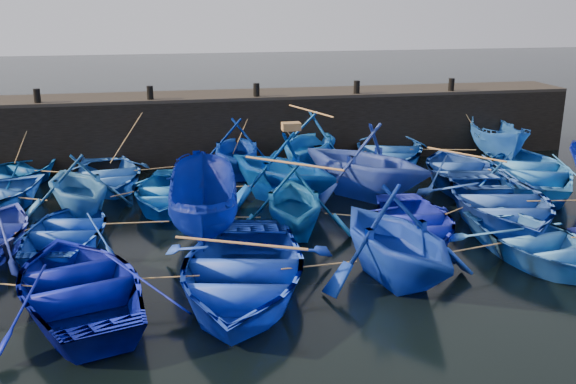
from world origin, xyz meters
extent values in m
plane|color=black|center=(0.00, 0.00, 0.00)|extent=(120.00, 120.00, 0.00)
cube|color=black|center=(0.00, 10.50, 1.25)|extent=(26.00, 2.50, 2.50)
cube|color=black|center=(0.00, 10.50, 2.56)|extent=(26.00, 2.50, 0.12)
cylinder|color=black|center=(-8.00, 9.60, 2.87)|extent=(0.24, 0.24, 0.50)
cylinder|color=black|center=(-4.00, 9.60, 2.87)|extent=(0.24, 0.24, 0.50)
cylinder|color=black|center=(0.00, 9.60, 2.87)|extent=(0.24, 0.24, 0.50)
cylinder|color=black|center=(4.00, 9.60, 2.87)|extent=(0.24, 0.24, 0.50)
cylinder|color=black|center=(8.00, 9.60, 2.87)|extent=(0.24, 0.24, 0.50)
imported|color=navy|center=(-8.92, 7.80, 0.47)|extent=(5.42, 5.61, 0.95)
imported|color=blue|center=(-5.54, 7.15, 0.48)|extent=(4.08, 5.16, 0.97)
imported|color=#04289B|center=(-1.04, 7.69, 1.06)|extent=(3.98, 4.46, 2.12)
imported|color=blue|center=(1.73, 7.89, 1.13)|extent=(5.34, 5.57, 2.26)
imported|color=navy|center=(4.99, 8.38, 0.57)|extent=(5.29, 6.38, 1.14)
imported|color=#164BA3|center=(9.29, 7.78, 0.86)|extent=(2.48, 4.68, 1.72)
imported|color=#225CA0|center=(-6.15, 4.20, 0.99)|extent=(4.40, 4.68, 1.97)
imported|color=blue|center=(-3.54, 4.68, 0.47)|extent=(3.85, 4.96, 0.95)
imported|color=#00338F|center=(0.05, 4.51, 1.15)|extent=(5.66, 5.77, 2.30)
imported|color=#223C9B|center=(2.79, 4.44, 1.25)|extent=(6.17, 6.27, 2.50)
imported|color=navy|center=(6.54, 4.98, 0.55)|extent=(4.41, 5.72, 1.10)
imported|color=blue|center=(8.70, 4.42, 0.60)|extent=(6.04, 6.91, 1.19)
imported|color=#113AC2|center=(-6.15, 1.78, 0.44)|extent=(3.60, 4.65, 0.89)
imported|color=#000F70|center=(-2.65, 1.66, 0.96)|extent=(2.19, 5.08, 1.92)
imported|color=#0B4D90|center=(-0.19, 1.51, 1.00)|extent=(3.76, 4.21, 2.00)
imported|color=#0D17A4|center=(3.09, 0.81, 0.44)|extent=(3.38, 4.48, 0.88)
imported|color=#1C4199|center=(5.94, 1.45, 0.60)|extent=(5.15, 6.48, 1.21)
imported|color=#000880|center=(-5.46, -1.89, 0.54)|extent=(5.11, 6.09, 1.08)
imported|color=#1132CF|center=(-2.05, -1.99, 0.60)|extent=(5.31, 6.57, 1.21)
imported|color=#0B2BA3|center=(1.51, -1.89, 1.13)|extent=(4.51, 4.97, 2.26)
imported|color=blue|center=(5.43, -1.46, 0.48)|extent=(3.96, 5.09, 0.97)
cube|color=brown|center=(0.35, 4.51, 2.43)|extent=(0.57, 0.40, 0.24)
cylinder|color=tan|center=(-7.23, 7.47, 0.55)|extent=(1.60, 0.68, 0.04)
cylinder|color=tan|center=(-3.29, 7.42, 0.55)|extent=(2.70, 0.58, 0.04)
cylinder|color=tan|center=(0.34, 7.79, 0.55)|extent=(0.97, 0.23, 0.04)
cylinder|color=tan|center=(3.36, 8.13, 0.55)|extent=(1.48, 0.52, 0.04)
cylinder|color=tan|center=(7.14, 8.08, 0.55)|extent=(2.50, 0.64, 0.04)
cylinder|color=tan|center=(-7.65, 4.51, 0.55)|extent=(1.22, 0.64, 0.04)
cylinder|color=tan|center=(-4.84, 4.44, 0.55)|extent=(0.83, 0.52, 0.04)
cylinder|color=tan|center=(-1.74, 4.60, 0.55)|extent=(1.80, 0.21, 0.04)
cylinder|color=tan|center=(1.42, 4.48, 0.55)|extent=(0.94, 0.10, 0.04)
cylinder|color=tan|center=(4.67, 4.71, 0.55)|extent=(1.96, 0.58, 0.04)
cylinder|color=tan|center=(7.62, 4.70, 0.55)|extent=(0.39, 0.58, 0.04)
cylinder|color=tan|center=(-7.23, 1.64, 0.55)|extent=(0.38, 0.31, 0.04)
cylinder|color=tan|center=(-4.40, 1.72, 0.55)|extent=(1.70, 0.16, 0.04)
cylinder|color=tan|center=(-1.42, 1.58, 0.55)|extent=(0.67, 0.18, 0.04)
cylinder|color=tan|center=(1.45, 1.16, 0.55)|extent=(1.49, 0.74, 0.04)
cylinder|color=tan|center=(4.51, 1.13, 0.55)|extent=(1.07, 0.68, 0.04)
cylinder|color=tan|center=(7.74, 1.32, 0.55)|extent=(1.81, 0.30, 0.04)
cylinder|color=tan|center=(-3.75, -1.94, 0.55)|extent=(1.61, 0.14, 0.04)
cylinder|color=tan|center=(-0.27, -1.94, 0.55)|extent=(1.76, 0.13, 0.04)
cylinder|color=tan|center=(3.47, -1.67, 0.55)|extent=(2.13, 0.47, 0.04)
cylinder|color=tan|center=(-8.46, 9.25, 1.58)|extent=(0.97, 0.55, 2.09)
cylinder|color=tan|center=(-4.77, 8.92, 1.58)|extent=(1.58, 1.20, 2.09)
cylinder|color=tan|center=(-0.52, 9.20, 1.58)|extent=(1.09, 0.65, 2.09)
cylinder|color=tan|center=(0.86, 9.29, 1.58)|extent=(1.76, 0.45, 2.09)
cylinder|color=tan|center=(4.50, 9.54, 1.58)|extent=(1.03, 0.12, 2.09)
cylinder|color=tan|center=(8.64, 9.24, 1.58)|extent=(1.33, 0.57, 2.09)
cylinder|color=#99724C|center=(1.73, 7.89, 2.29)|extent=(1.08, 2.84, 0.06)
cylinder|color=#99724C|center=(6.54, 4.98, 1.13)|extent=(1.77, 2.49, 0.06)
cylinder|color=#99724C|center=(-0.19, 1.51, 2.03)|extent=(2.34, 1.97, 0.06)
cylinder|color=#99724C|center=(-2.05, -1.99, 1.24)|extent=(2.74, 1.32, 0.06)
camera|label=1|loc=(-3.48, -14.82, 6.36)|focal=40.00mm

